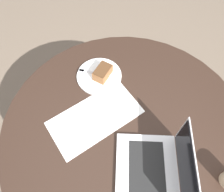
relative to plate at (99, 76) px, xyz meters
name	(u,v)px	position (x,y,z in m)	size (l,w,h in m)	color
ground_plane	(121,165)	(-0.09, 0.30, -0.75)	(12.00, 12.00, 0.00)	#6B5B4C
dining_table	(125,136)	(-0.09, 0.30, -0.12)	(1.14, 1.14, 0.74)	black
paper_document	(95,117)	(0.04, 0.23, 0.00)	(0.47, 0.38, 0.00)	white
plate	(99,76)	(0.00, 0.00, 0.00)	(0.23, 0.23, 0.01)	white
cake_slice	(103,72)	(-0.02, 0.01, 0.03)	(0.11, 0.12, 0.06)	brown
fork	(91,72)	(0.04, -0.02, 0.01)	(0.17, 0.08, 0.00)	silver
laptop	(156,175)	(-0.16, 0.52, 0.03)	(0.31, 0.38, 0.21)	silver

